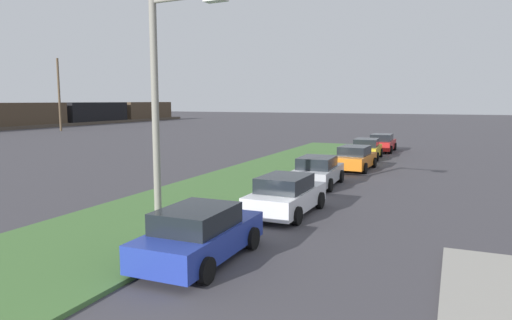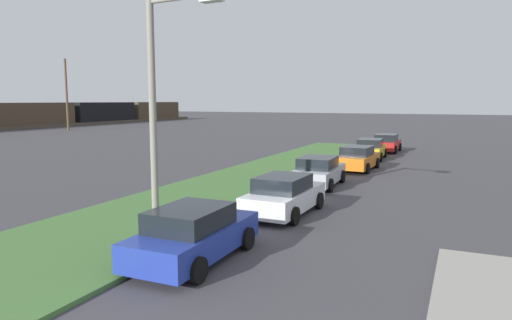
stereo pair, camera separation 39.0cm
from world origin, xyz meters
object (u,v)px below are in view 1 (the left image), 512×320
(parked_car_silver, at_px, (317,172))
(distant_utility_pole, at_px, (59,95))
(parked_car_red, at_px, (382,143))
(streetlight, at_px, (163,95))
(parked_car_yellow, at_px, (366,149))
(parked_car_white, at_px, (286,195))
(parked_car_blue, at_px, (200,234))
(parked_car_orange, at_px, (355,158))

(parked_car_silver, bearing_deg, distant_utility_pole, 57.52)
(parked_car_red, bearing_deg, parked_car_silver, 177.92)
(streetlight, bearing_deg, parked_car_yellow, -7.78)
(parked_car_silver, bearing_deg, parked_car_white, -177.32)
(parked_car_blue, bearing_deg, parked_car_yellow, -0.93)
(parked_car_red, height_order, streetlight, streetlight)
(parked_car_red, distance_m, distant_utility_pole, 46.13)
(distant_utility_pole, bearing_deg, parked_car_red, -101.20)
(distant_utility_pole, bearing_deg, parked_car_yellow, -107.60)
(parked_car_blue, distance_m, parked_car_silver, 11.70)
(parked_car_orange, bearing_deg, parked_car_red, 2.06)
(parked_car_white, xyz_separation_m, parked_car_silver, (6.00, 0.50, 0.00))
(parked_car_white, distance_m, parked_car_red, 23.18)
(parked_car_blue, xyz_separation_m, distant_utility_pole, (37.79, 44.55, 4.28))
(parked_car_white, relative_size, parked_car_red, 1.01)
(parked_car_orange, distance_m, parked_car_yellow, 5.80)
(parked_car_orange, relative_size, parked_car_red, 1.01)
(streetlight, bearing_deg, parked_car_silver, -15.61)
(parked_car_white, bearing_deg, parked_car_silver, 5.96)
(parked_car_silver, xyz_separation_m, parked_car_orange, (6.12, -0.62, 0.00))
(parked_car_white, relative_size, parked_car_yellow, 0.99)
(parked_car_blue, relative_size, parked_car_orange, 0.99)
(parked_car_silver, bearing_deg, parked_car_blue, 178.59)
(parked_car_silver, bearing_deg, streetlight, 162.35)
(parked_car_white, height_order, parked_car_orange, same)
(streetlight, distance_m, distant_utility_pole, 54.78)
(parked_car_white, distance_m, parked_car_silver, 6.02)
(parked_car_silver, height_order, parked_car_orange, same)
(parked_car_blue, bearing_deg, distant_utility_pole, 49.18)
(parked_car_orange, distance_m, parked_car_red, 11.05)
(parked_car_yellow, height_order, distant_utility_pole, distant_utility_pole)
(parked_car_blue, xyz_separation_m, streetlight, (2.43, 2.72, 3.67))
(parked_car_red, relative_size, distant_utility_pole, 0.43)
(streetlight, height_order, distant_utility_pole, distant_utility_pole)
(parked_car_orange, bearing_deg, parked_car_blue, -179.45)
(parked_car_silver, distance_m, parked_car_yellow, 11.91)
(parked_car_blue, distance_m, parked_car_yellow, 23.60)
(parked_car_red, bearing_deg, parked_car_orange, 179.97)
(distant_utility_pole, bearing_deg, parked_car_orange, -113.92)
(parked_car_blue, distance_m, distant_utility_pole, 58.58)
(parked_car_orange, height_order, streetlight, streetlight)
(streetlight, xyz_separation_m, distant_utility_pole, (35.36, 41.83, 0.61))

